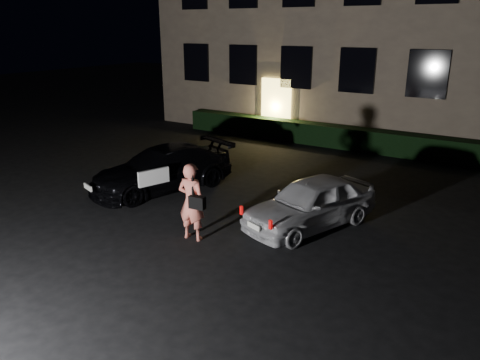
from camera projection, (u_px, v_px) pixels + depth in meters
The scene contains 5 objects.
ground at pixel (178, 249), 10.20m from camera, with size 80.00×80.00×0.00m, color black.
hedge at pixel (348, 138), 18.49m from camera, with size 15.00×0.70×0.85m, color black.
sedan at pixel (162, 169), 13.77m from camera, with size 3.08×4.71×1.27m.
hatch at pixel (311, 203), 11.21m from camera, with size 2.60×3.85×1.22m.
man at pixel (192, 202), 10.45m from camera, with size 0.77×0.50×1.80m.
Camera 1 is at (6.08, -7.06, 4.64)m, focal length 35.00 mm.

